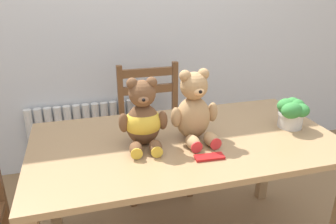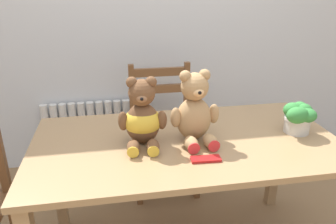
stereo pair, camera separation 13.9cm
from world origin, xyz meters
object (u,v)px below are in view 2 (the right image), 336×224
object	(u,v)px
teddy_bear_left	(143,118)
potted_plant	(299,116)
teddy_bear_right	(195,111)
wooden_chair_behind	(163,127)
chocolate_bar	(206,159)

from	to	relation	value
teddy_bear_left	potted_plant	size ratio (longest dim) A/B	2.04
teddy_bear_left	potted_plant	bearing A→B (deg)	-175.84
teddy_bear_left	teddy_bear_right	world-z (taller)	teddy_bear_right
potted_plant	teddy_bear_left	bearing A→B (deg)	178.21
teddy_bear_right	wooden_chair_behind	bearing A→B (deg)	-91.22
teddy_bear_right	chocolate_bar	world-z (taller)	teddy_bear_right
teddy_bear_right	potted_plant	world-z (taller)	teddy_bear_right
wooden_chair_behind	teddy_bear_left	distance (m)	0.87
teddy_bear_right	potted_plant	bearing A→B (deg)	173.84
teddy_bear_left	chocolate_bar	size ratio (longest dim) A/B	2.52
wooden_chair_behind	teddy_bear_left	xyz separation A→B (m)	(-0.22, -0.74, 0.40)
chocolate_bar	wooden_chair_behind	bearing A→B (deg)	92.28
teddy_bear_right	chocolate_bar	xyz separation A→B (m)	(0.00, -0.21, -0.14)
teddy_bear_left	potted_plant	world-z (taller)	teddy_bear_left
teddy_bear_left	chocolate_bar	world-z (taller)	teddy_bear_left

